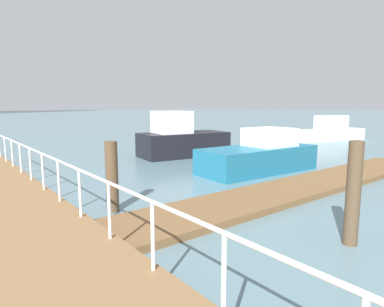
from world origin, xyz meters
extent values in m
plane|color=slate|center=(0.00, 20.00, 0.00)|extent=(300.00, 300.00, 0.00)
cube|color=brown|center=(4.24, 10.16, 0.09)|extent=(15.47, 2.00, 0.18)
cylinder|color=white|center=(-3.15, 6.37, 0.93)|extent=(0.06, 0.06, 1.05)
cylinder|color=white|center=(-3.15, 7.87, 0.93)|extent=(0.06, 0.06, 1.05)
cylinder|color=white|center=(-3.15, 9.38, 0.93)|extent=(0.06, 0.06, 1.05)
cylinder|color=white|center=(-3.15, 10.88, 0.93)|extent=(0.06, 0.06, 1.05)
cylinder|color=white|center=(-3.15, 12.38, 0.93)|extent=(0.06, 0.06, 1.05)
cylinder|color=white|center=(-3.15, 13.89, 0.93)|extent=(0.06, 0.06, 1.05)
cylinder|color=white|center=(-3.15, 15.39, 0.93)|extent=(0.06, 0.06, 1.05)
cylinder|color=white|center=(-3.15, 16.89, 0.93)|extent=(0.06, 0.06, 1.05)
cylinder|color=white|center=(-3.15, 18.40, 0.93)|extent=(0.06, 0.06, 1.05)
cylinder|color=white|center=(-3.15, 19.90, 0.93)|extent=(0.06, 0.06, 1.05)
cylinder|color=white|center=(-3.15, 7.87, 1.45)|extent=(0.06, 27.07, 0.06)
cylinder|color=brown|center=(-1.92, 11.94, 0.94)|extent=(0.33, 0.33, 1.88)
cylinder|color=brown|center=(0.97, 6.97, 1.06)|extent=(0.29, 0.29, 2.13)
cube|color=white|center=(18.98, 17.95, 0.44)|extent=(7.28, 2.95, 0.89)
cube|color=white|center=(19.44, 17.85, 1.43)|extent=(2.78, 1.70, 1.07)
cube|color=#1E6B8C|center=(5.22, 13.09, 0.53)|extent=(5.41, 2.33, 1.06)
cube|color=white|center=(5.90, 13.06, 1.44)|extent=(1.97, 1.74, 0.77)
cube|color=black|center=(5.36, 18.55, 0.65)|extent=(5.08, 2.81, 1.29)
cube|color=white|center=(4.64, 18.65, 1.89)|extent=(1.99, 1.96, 1.19)
camera|label=1|loc=(-5.55, 3.88, 2.84)|focal=31.13mm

